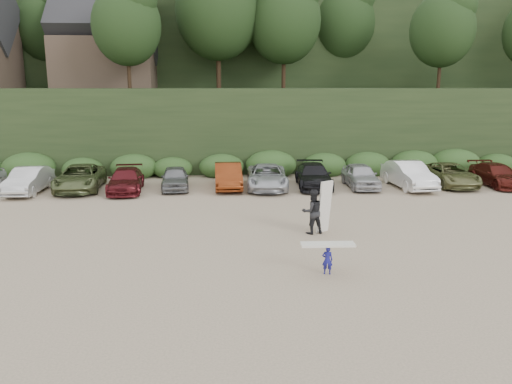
{
  "coord_description": "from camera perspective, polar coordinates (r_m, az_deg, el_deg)",
  "views": [
    {
      "loc": [
        -2.3,
        -19.9,
        6.21
      ],
      "look_at": [
        -0.82,
        3.0,
        1.3
      ],
      "focal_mm": 35.0,
      "sensor_mm": 36.0,
      "label": 1
    }
  ],
  "objects": [
    {
      "name": "ground",
      "position": [
        20.97,
        2.78,
        -5.16
      ],
      "size": [
        120.0,
        120.0,
        0.0
      ],
      "primitive_type": "plane",
      "color": "tan",
      "rests_on": "ground"
    },
    {
      "name": "child_surfer",
      "position": [
        16.93,
        8.18,
        -6.93
      ],
      "size": [
        1.8,
        0.55,
        1.08
      ],
      "color": "navy",
      "rests_on": "ground"
    },
    {
      "name": "adult_surfer",
      "position": [
        21.36,
        6.59,
        -2.19
      ],
      "size": [
        1.44,
        0.91,
        2.27
      ],
      "color": "black",
      "rests_on": "ground"
    },
    {
      "name": "parked_cars",
      "position": [
        30.65,
        2.75,
        1.77
      ],
      "size": [
        39.78,
        6.03,
        1.63
      ],
      "color": "#B6B6BB",
      "rests_on": "ground"
    },
    {
      "name": "hillside_backdrop",
      "position": [
        56.09,
        -1.68,
        17.2
      ],
      "size": [
        90.0,
        41.5,
        28.0
      ],
      "color": "black",
      "rests_on": "ground"
    }
  ]
}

